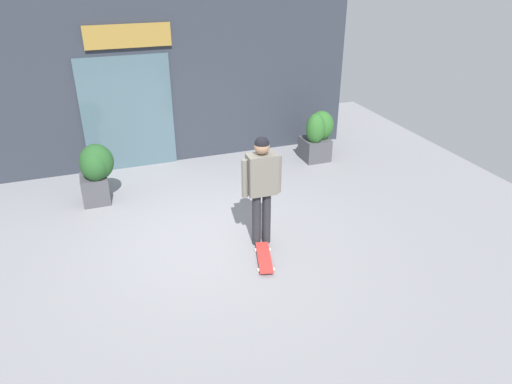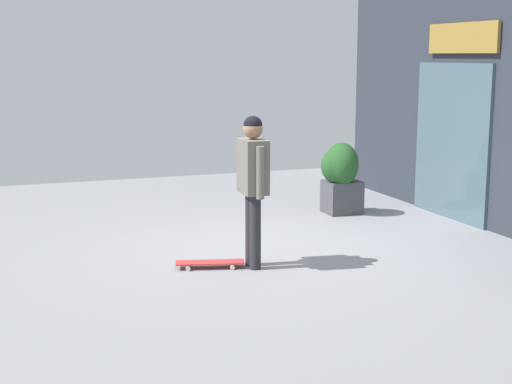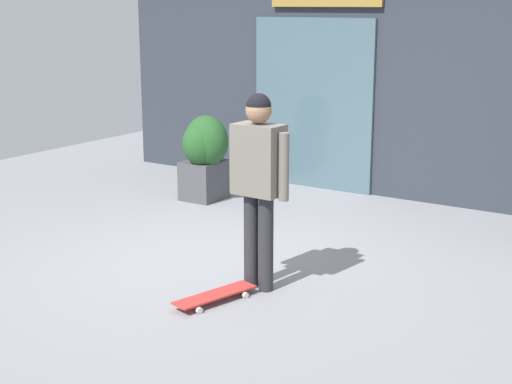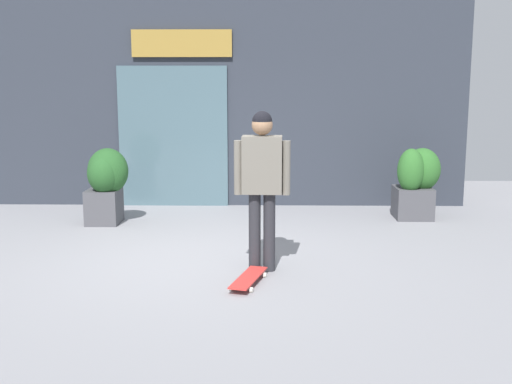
% 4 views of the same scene
% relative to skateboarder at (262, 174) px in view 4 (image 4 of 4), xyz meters
% --- Properties ---
extents(ground_plane, '(12.00, 12.00, 0.00)m').
position_rel_skateboarder_xyz_m(ground_plane, '(-0.64, 0.39, -1.08)').
color(ground_plane, gray).
extents(building_facade, '(7.91, 0.31, 3.85)m').
position_rel_skateboarder_xyz_m(building_facade, '(-0.67, 3.81, 0.83)').
color(building_facade, '#2D333D').
rests_on(building_facade, ground_plane).
extents(skateboarder, '(0.61, 0.27, 1.75)m').
position_rel_skateboarder_xyz_m(skateboarder, '(0.00, 0.00, 0.00)').
color(skateboarder, '#28282D').
rests_on(skateboarder, ground_plane).
extents(skateboard, '(0.39, 0.81, 0.08)m').
position_rel_skateboarder_xyz_m(skateboard, '(-0.13, -0.48, -1.01)').
color(skateboard, red).
rests_on(skateboard, ground_plane).
extents(planter_box_left, '(0.67, 0.63, 1.07)m').
position_rel_skateboarder_xyz_m(planter_box_left, '(2.29, 2.72, -0.51)').
color(planter_box_left, '#47474C').
rests_on(planter_box_left, ground_plane).
extents(planter_box_right, '(0.62, 0.64, 1.11)m').
position_rel_skateboarder_xyz_m(planter_box_right, '(-2.28, 2.25, -0.44)').
color(planter_box_right, '#47474C').
rests_on(planter_box_right, ground_plane).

